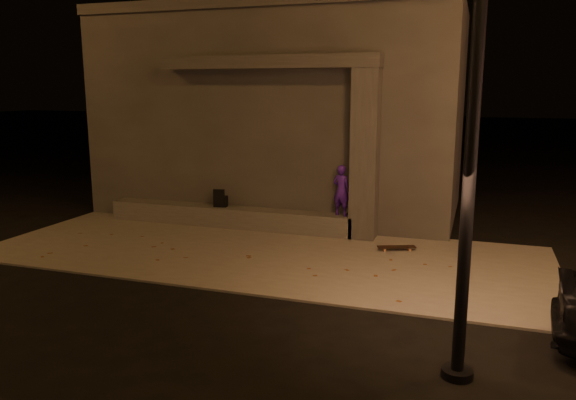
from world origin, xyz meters
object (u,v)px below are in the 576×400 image
(column, at_px, (365,155))
(skateboard, at_px, (397,247))
(skateboarder, at_px, (341,190))
(backpack, at_px, (221,200))

(column, height_order, skateboard, column)
(skateboarder, bearing_deg, column, -165.17)
(backpack, xyz_separation_m, skateboard, (4.23, -0.79, -0.53))
(skateboarder, relative_size, backpack, 2.59)
(backpack, bearing_deg, skateboarder, -7.57)
(skateboarder, height_order, backpack, skateboarder)
(column, relative_size, backpack, 8.38)
(skateboard, bearing_deg, column, 114.85)
(column, relative_size, skateboarder, 3.23)
(skateboarder, distance_m, skateboard, 1.81)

